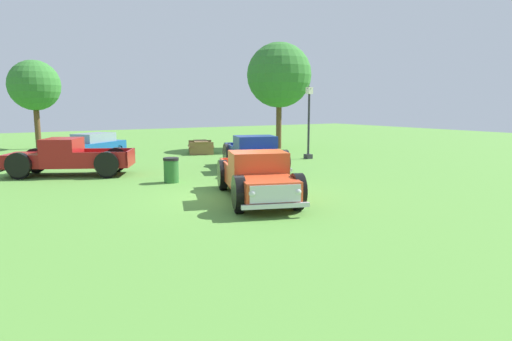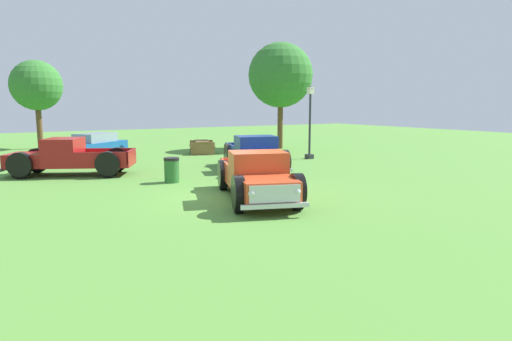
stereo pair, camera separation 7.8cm
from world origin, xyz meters
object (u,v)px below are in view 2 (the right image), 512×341
at_px(pickup_truck_behind_right, 256,155).
at_px(pickup_truck_behind_left, 63,158).
at_px(trash_can, 172,170).
at_px(pickup_truck_foreground, 258,178).
at_px(picnic_table, 202,145).
at_px(sedan_distant_a, 95,144).
at_px(oak_tree_west, 36,86).
at_px(oak_tree_east, 281,75).
at_px(lamp_post_near, 310,121).

bearing_deg(pickup_truck_behind_right, pickup_truck_behind_left, 156.42).
bearing_deg(trash_can, pickup_truck_foreground, -76.12).
distance_m(picnic_table, trash_can, 9.89).
relative_size(sedan_distant_a, oak_tree_west, 0.71).
bearing_deg(sedan_distant_a, oak_tree_west, 108.53).
relative_size(trash_can, oak_tree_east, 0.14).
distance_m(oak_tree_east, oak_tree_west, 16.12).
relative_size(picnic_table, oak_tree_west, 0.38).
xyz_separation_m(sedan_distant_a, lamp_post_near, (9.84, -7.15, 1.36)).
xyz_separation_m(pickup_truck_behind_right, oak_tree_west, (-7.18, 16.10, 3.41)).
distance_m(sedan_distant_a, picnic_table, 6.13).
bearing_deg(oak_tree_east, pickup_truck_behind_left, -161.87).
xyz_separation_m(pickup_truck_foreground, lamp_post_near, (7.93, 7.60, 1.33)).
distance_m(pickup_truck_behind_left, lamp_post_near, 12.45).
xyz_separation_m(pickup_truck_foreground, oak_tree_east, (9.76, 13.12, 4.12)).
bearing_deg(pickup_truck_foreground, lamp_post_near, 43.77).
height_order(trash_can, oak_tree_west, oak_tree_west).
bearing_deg(picnic_table, oak_tree_west, 134.13).
xyz_separation_m(trash_can, oak_tree_west, (-2.99, 16.81, 3.68)).
distance_m(pickup_truck_behind_right, picnic_table, 7.84).
relative_size(pickup_truck_behind_left, pickup_truck_behind_right, 0.98).
height_order(pickup_truck_behind_left, pickup_truck_behind_right, pickup_truck_behind_right).
xyz_separation_m(pickup_truck_behind_right, lamp_post_near, (4.85, 2.39, 1.31)).
bearing_deg(pickup_truck_behind_right, picnic_table, 83.52).
height_order(oak_tree_east, oak_tree_west, oak_tree_east).
distance_m(pickup_truck_behind_left, sedan_distant_a, 6.76).
bearing_deg(sedan_distant_a, picnic_table, -16.70).
bearing_deg(trash_can, lamp_post_near, 18.92).
distance_m(picnic_table, oak_tree_east, 7.25).
height_order(pickup_truck_foreground, sedan_distant_a, pickup_truck_foreground).
distance_m(sedan_distant_a, oak_tree_west, 7.73).
xyz_separation_m(pickup_truck_behind_left, picnic_table, (8.38, 4.51, -0.25)).
relative_size(pickup_truck_foreground, pickup_truck_behind_left, 0.99).
height_order(sedan_distant_a, lamp_post_near, lamp_post_near).
relative_size(pickup_truck_behind_left, picnic_table, 2.42).
distance_m(pickup_truck_behind_right, lamp_post_near, 5.57).
bearing_deg(picnic_table, pickup_truck_behind_left, -151.70).
relative_size(pickup_truck_behind_right, sedan_distant_a, 1.32).
xyz_separation_m(oak_tree_east, oak_tree_west, (-13.86, 8.19, -0.68)).
bearing_deg(lamp_post_near, trash_can, -161.08).
distance_m(pickup_truck_foreground, sedan_distant_a, 14.88).
relative_size(pickup_truck_foreground, lamp_post_near, 1.35).
xyz_separation_m(pickup_truck_foreground, trash_can, (-1.11, 4.50, -0.25)).
bearing_deg(lamp_post_near, picnic_table, 126.36).
xyz_separation_m(pickup_truck_foreground, pickup_truck_behind_left, (-4.41, 8.48, 0.01)).
height_order(pickup_truck_behind_right, picnic_table, pickup_truck_behind_right).
xyz_separation_m(pickup_truck_behind_left, oak_tree_west, (0.31, 12.83, 3.42)).
height_order(pickup_truck_foreground, oak_tree_west, oak_tree_west).
bearing_deg(picnic_table, pickup_truck_behind_right, -96.48).
distance_m(sedan_distant_a, lamp_post_near, 12.24).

